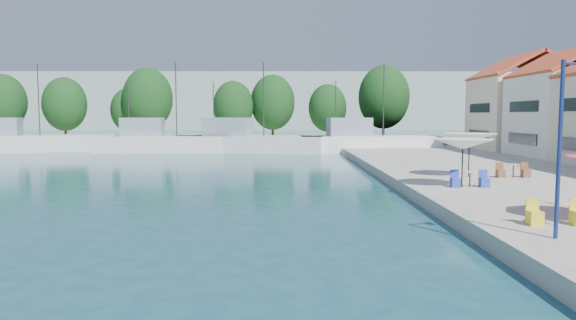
{
  "coord_description": "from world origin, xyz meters",
  "views": [
    {
      "loc": [
        -0.04,
        -1.14,
        4.08
      ],
      "look_at": [
        0.1,
        26.0,
        1.7
      ],
      "focal_mm": 32.0,
      "sensor_mm": 36.0,
      "label": 1
    }
  ],
  "objects_px": {
    "trawler_02": "(160,142)",
    "street_lamp": "(570,115)",
    "trawler_04": "(366,143)",
    "umbrella_white": "(463,144)",
    "umbrella_cream": "(470,138)",
    "trawler_01": "(16,142)",
    "trawler_03": "(246,142)"
  },
  "relations": [
    {
      "from": "trawler_02",
      "to": "trawler_03",
      "type": "bearing_deg",
      "value": -2.46
    },
    {
      "from": "trawler_02",
      "to": "trawler_01",
      "type": "bearing_deg",
      "value": 172.81
    },
    {
      "from": "street_lamp",
      "to": "umbrella_cream",
      "type": "bearing_deg",
      "value": 65.74
    },
    {
      "from": "trawler_03",
      "to": "trawler_04",
      "type": "xyz_separation_m",
      "value": [
        13.33,
        -0.56,
        0.0
      ]
    },
    {
      "from": "trawler_01",
      "to": "trawler_03",
      "type": "distance_m",
      "value": 25.71
    },
    {
      "from": "trawler_03",
      "to": "umbrella_cream",
      "type": "bearing_deg",
      "value": -49.66
    },
    {
      "from": "trawler_02",
      "to": "trawler_03",
      "type": "xyz_separation_m",
      "value": [
        9.45,
        0.38,
        -0.0
      ]
    },
    {
      "from": "trawler_01",
      "to": "street_lamp",
      "type": "xyz_separation_m",
      "value": [
        38.08,
        -43.07,
        3.02
      ]
    },
    {
      "from": "trawler_02",
      "to": "street_lamp",
      "type": "bearing_deg",
      "value": -67.53
    },
    {
      "from": "trawler_01",
      "to": "trawler_04",
      "type": "relative_size",
      "value": 1.31
    },
    {
      "from": "trawler_01",
      "to": "umbrella_cream",
      "type": "relative_size",
      "value": 6.48
    },
    {
      "from": "trawler_02",
      "to": "umbrella_white",
      "type": "relative_size",
      "value": 4.97
    },
    {
      "from": "trawler_01",
      "to": "trawler_02",
      "type": "distance_m",
      "value": 16.27
    },
    {
      "from": "trawler_01",
      "to": "umbrella_white",
      "type": "distance_m",
      "value": 50.71
    },
    {
      "from": "trawler_02",
      "to": "street_lamp",
      "type": "xyz_separation_m",
      "value": [
        21.82,
        -42.38,
        3.02
      ]
    },
    {
      "from": "trawler_03",
      "to": "trawler_04",
      "type": "height_order",
      "value": "same"
    },
    {
      "from": "trawler_02",
      "to": "trawler_04",
      "type": "height_order",
      "value": "same"
    },
    {
      "from": "trawler_01",
      "to": "trawler_02",
      "type": "xyz_separation_m",
      "value": [
        16.26,
        -0.69,
        0.0
      ]
    },
    {
      "from": "umbrella_white",
      "to": "street_lamp",
      "type": "distance_m",
      "value": 10.46
    },
    {
      "from": "trawler_04",
      "to": "street_lamp",
      "type": "height_order",
      "value": "trawler_04"
    },
    {
      "from": "trawler_04",
      "to": "trawler_03",
      "type": "bearing_deg",
      "value": 172.57
    },
    {
      "from": "trawler_02",
      "to": "umbrella_cream",
      "type": "relative_size",
      "value": 4.75
    },
    {
      "from": "trawler_04",
      "to": "umbrella_white",
      "type": "height_order",
      "value": "trawler_04"
    },
    {
      "from": "umbrella_white",
      "to": "umbrella_cream",
      "type": "height_order",
      "value": "umbrella_cream"
    },
    {
      "from": "trawler_02",
      "to": "umbrella_cream",
      "type": "bearing_deg",
      "value": -53.76
    },
    {
      "from": "umbrella_cream",
      "to": "street_lamp",
      "type": "bearing_deg",
      "value": -99.5
    },
    {
      "from": "umbrella_white",
      "to": "street_lamp",
      "type": "height_order",
      "value": "street_lamp"
    },
    {
      "from": "trawler_02",
      "to": "trawler_03",
      "type": "relative_size",
      "value": 0.87
    },
    {
      "from": "umbrella_cream",
      "to": "umbrella_white",
      "type": "bearing_deg",
      "value": -113.51
    },
    {
      "from": "trawler_01",
      "to": "trawler_04",
      "type": "bearing_deg",
      "value": -18.91
    },
    {
      "from": "trawler_03",
      "to": "umbrella_cream",
      "type": "distance_m",
      "value": 31.96
    },
    {
      "from": "umbrella_white",
      "to": "trawler_01",
      "type": "bearing_deg",
      "value": 139.79
    }
  ]
}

